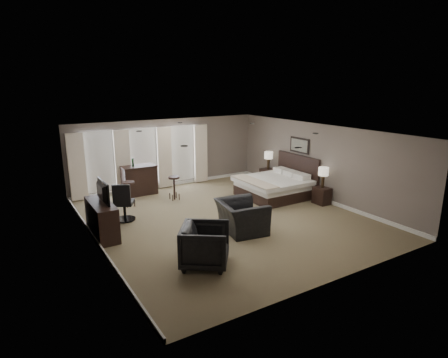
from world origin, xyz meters
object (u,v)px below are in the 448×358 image
tv (100,200)px  armchair_far (205,243)px  bar_stool_right (174,188)px  dresser (102,219)px  lamp_far (268,160)px  nightstand_near (322,196)px  lamp_near (323,178)px  nightstand_far (268,177)px  bed (274,178)px  armchair_near (241,211)px  desk_chair (124,201)px  bar_stool_left (129,194)px  bar_counter (139,180)px

tv → armchair_far: 3.28m
bar_stool_right → dresser: bearing=-146.9°
lamp_far → armchair_far: bearing=-139.1°
nightstand_near → dresser: 7.01m
lamp_near → dresser: size_ratio=0.43×
lamp_near → dresser: (-6.92, 1.10, -0.44)m
nightstand_far → tv: size_ratio=0.62×
bed → lamp_far: bearing=58.5°
armchair_near → desk_chair: 3.49m
dresser → bed: bearing=3.4°
nightstand_near → bar_stool_left: (-5.55, 3.12, 0.13)m
nightstand_far → bar_stool_right: bar_stool_right is taller
lamp_far → dresser: (-6.92, -1.80, -0.50)m
bar_stool_right → desk_chair: 2.34m
armchair_near → desk_chair: desk_chair is taller
bar_counter → bar_stool_right: bearing=-56.4°
tv → bar_stool_right: (2.92, 1.91, -0.58)m
nightstand_far → bar_counter: bar_counter is taller
lamp_far → bar_stool_right: (-4.00, 0.10, -0.55)m
nightstand_near → armchair_far: 5.68m
bar_stool_right → desk_chair: size_ratio=0.71×
bar_counter → desk_chair: 2.63m
nightstand_near → tv: (-6.92, 1.10, 0.71)m
armchair_far → desk_chair: bearing=46.0°
nightstand_far → lamp_far: 0.66m
nightstand_near → nightstand_far: 2.90m
lamp_far → bar_stool_right: bearing=178.6°
nightstand_near → lamp_far: lamp_far is taller
lamp_near → armchair_far: lamp_near is taller
tv → bar_counter: (2.11, 3.13, -0.46)m
armchair_far → bar_stool_left: size_ratio=1.26×
tv → lamp_near: bearing=-99.0°
bar_counter → desk_chair: desk_chair is taller
nightstand_near → bar_stool_left: size_ratio=0.68×
lamp_near → desk_chair: size_ratio=0.59×
nightstand_near → armchair_near: size_ratio=0.43×
nightstand_near → armchair_far: armchair_far is taller
bed → bar_stool_left: bearing=160.3°
lamp_far → bar_stool_left: 5.58m
bed → armchair_far: bearing=-144.5°
nightstand_near → nightstand_far: bearing=90.0°
bar_stool_right → lamp_far: bearing=-1.4°
desk_chair → bed: bearing=-155.5°
tv → bar_stool_right: tv is taller
nightstand_far → armchair_far: size_ratio=0.59×
armchair_far → bar_stool_left: (-0.16, 4.88, -0.11)m
tv → bar_counter: size_ratio=0.81×
dresser → bar_stool_left: 2.45m
lamp_near → armchair_near: (-3.62, -0.57, -0.33)m
nightstand_far → bar_counter: size_ratio=0.50×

